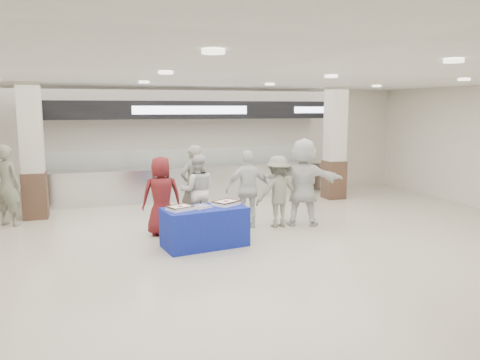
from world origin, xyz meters
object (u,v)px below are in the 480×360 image
object	(u,v)px
display_table	(205,227)
chef_tall	(197,191)
sheet_cake_left	(180,208)
civilian_maroon	(162,196)
chef_short	(248,189)
soldier_bg	(7,185)
soldier_a	(194,186)
cupcake_tray	(202,207)
soldier_b	(278,191)
sheet_cake_right	(226,203)
civilian_white	(303,182)

from	to	relation	value
display_table	chef_tall	bearing A→B (deg)	73.61
sheet_cake_left	civilian_maroon	world-z (taller)	civilian_maroon
chef_short	soldier_bg	bearing A→B (deg)	-17.14
sheet_cake_left	civilian_maroon	xyz separation A→B (m)	(-0.17, 1.15, 0.02)
display_table	sheet_cake_left	bearing A→B (deg)	178.57
sheet_cake_left	soldier_a	xyz separation A→B (m)	(0.61, 1.62, 0.11)
display_table	sheet_cake_left	size ratio (longest dim) A/B	2.94
cupcake_tray	soldier_bg	size ratio (longest dim) A/B	0.23
soldier_bg	chef_tall	bearing A→B (deg)	-165.51
soldier_b	sheet_cake_right	bearing A→B (deg)	26.30
civilian_white	soldier_bg	size ratio (longest dim) A/B	1.08
sheet_cake_right	civilian_white	world-z (taller)	civilian_white
display_table	chef_short	bearing A→B (deg)	32.49
soldier_b	soldier_bg	size ratio (longest dim) A/B	0.87
chef_short	soldier_b	xyz separation A→B (m)	(0.65, -0.12, -0.07)
sheet_cake_right	soldier_b	distance (m)	1.68
civilian_white	cupcake_tray	bearing A→B (deg)	41.80
chef_tall	civilian_white	bearing A→B (deg)	176.57
cupcake_tray	chef_short	distance (m)	1.71
soldier_b	display_table	bearing A→B (deg)	22.72
sheet_cake_left	cupcake_tray	distance (m)	0.42
soldier_a	chef_tall	xyz separation A→B (m)	(0.06, -0.08, -0.09)
soldier_a	chef_short	size ratio (longest dim) A/B	1.06
display_table	civilian_white	xyz separation A→B (m)	(2.48, 0.92, 0.60)
soldier_a	chef_tall	world-z (taller)	soldier_a
display_table	soldier_bg	xyz separation A→B (m)	(-3.78, 2.93, 0.53)
chef_short	soldier_bg	size ratio (longest dim) A/B	0.94
sheet_cake_right	chef_short	xyz separation A→B (m)	(0.79, 0.97, 0.06)
display_table	chef_short	distance (m)	1.72
soldier_a	civilian_white	xyz separation A→B (m)	(2.34, -0.64, 0.07)
cupcake_tray	sheet_cake_right	bearing A→B (deg)	14.95
soldier_b	soldier_bg	world-z (taller)	soldier_bg
civilian_maroon	chef_tall	bearing A→B (deg)	-151.92
sheet_cake_right	soldier_bg	bearing A→B (deg)	146.35
sheet_cake_left	sheet_cake_right	xyz separation A→B (m)	(0.93, 0.17, 0.00)
sheet_cake_left	civilian_white	size ratio (longest dim) A/B	0.27
display_table	soldier_a	world-z (taller)	soldier_a
chef_short	civilian_white	bearing A→B (deg)	175.40
sheet_cake_right	civilian_maroon	xyz separation A→B (m)	(-1.10, 0.98, 0.02)
sheet_cake_right	cupcake_tray	bearing A→B (deg)	-165.05
display_table	soldier_b	size ratio (longest dim) A/B	0.98
cupcake_tray	civilian_maroon	distance (m)	1.26
civilian_maroon	soldier_b	world-z (taller)	civilian_maroon
chef_tall	soldier_b	size ratio (longest dim) A/B	1.03
cupcake_tray	soldier_b	distance (m)	2.19
chef_tall	soldier_bg	world-z (taller)	soldier_bg
display_table	sheet_cake_left	distance (m)	0.64
sheet_cake_right	civilian_white	distance (m)	2.19
sheet_cake_right	soldier_a	xyz separation A→B (m)	(-0.32, 1.45, 0.11)
sheet_cake_right	chef_short	bearing A→B (deg)	50.91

